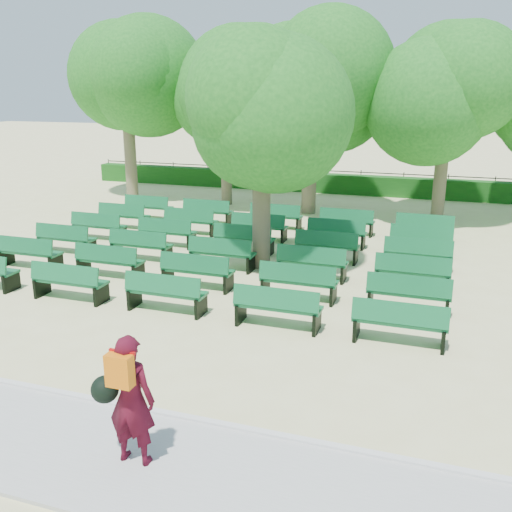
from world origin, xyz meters
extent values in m
plane|color=beige|center=(0.00, 0.00, 0.00)|extent=(120.00, 120.00, 0.00)
cube|color=#B1B1AC|center=(0.00, -7.40, 0.03)|extent=(30.00, 2.20, 0.06)
cube|color=silver|center=(0.00, -6.25, 0.05)|extent=(30.00, 0.12, 0.10)
cube|color=#175115|center=(0.00, 14.00, 0.45)|extent=(26.00, 0.70, 0.90)
cube|color=#105F33|center=(-0.76, 1.90, 0.46)|extent=(1.86, 0.58, 0.06)
cube|color=#105F33|center=(-0.76, 1.69, 0.72)|extent=(1.85, 0.20, 0.43)
cylinder|color=brown|center=(0.19, 1.56, 1.39)|extent=(0.50, 0.50, 2.78)
ellipsoid|color=#227120|center=(0.19, 1.56, 3.87)|extent=(3.99, 3.99, 3.59)
imported|color=#410917|center=(1.35, -7.39, 0.97)|extent=(0.69, 0.47, 1.83)
cube|color=orange|center=(1.35, -7.60, 1.50)|extent=(0.34, 0.17, 0.43)
sphere|color=black|center=(1.01, -7.45, 1.10)|extent=(0.37, 0.37, 0.37)
camera|label=1|loc=(5.01, -13.11, 4.87)|focal=40.00mm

